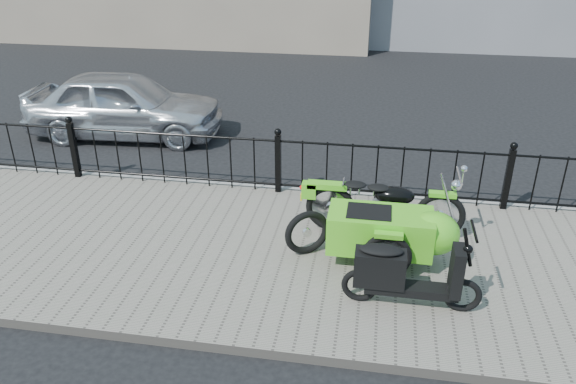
% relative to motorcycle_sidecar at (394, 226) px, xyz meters
% --- Properties ---
extents(ground, '(120.00, 120.00, 0.00)m').
position_rel_motorcycle_sidecar_xyz_m(ground, '(-1.82, 0.40, -0.59)').
color(ground, black).
rests_on(ground, ground).
extents(sidewalk, '(30.00, 3.80, 0.12)m').
position_rel_motorcycle_sidecar_xyz_m(sidewalk, '(-1.82, -0.10, -0.53)').
color(sidewalk, gray).
rests_on(sidewalk, ground).
extents(curb, '(30.00, 0.10, 0.12)m').
position_rel_motorcycle_sidecar_xyz_m(curb, '(-1.82, 1.84, -0.53)').
color(curb, gray).
rests_on(curb, ground).
extents(iron_fence, '(14.11, 0.11, 1.08)m').
position_rel_motorcycle_sidecar_xyz_m(iron_fence, '(-1.82, 1.70, -0.01)').
color(iron_fence, black).
rests_on(iron_fence, sidewalk).
extents(motorcycle_sidecar, '(2.28, 1.48, 0.98)m').
position_rel_motorcycle_sidecar_xyz_m(motorcycle_sidecar, '(0.00, 0.00, 0.00)').
color(motorcycle_sidecar, black).
rests_on(motorcycle_sidecar, sidewalk).
extents(scooter, '(1.57, 0.46, 1.06)m').
position_rel_motorcycle_sidecar_xyz_m(scooter, '(0.09, -0.99, -0.06)').
color(scooter, black).
rests_on(scooter, sidewalk).
extents(spare_tire, '(0.58, 0.40, 0.62)m').
position_rel_motorcycle_sidecar_xyz_m(spare_tire, '(-1.11, -0.08, -0.16)').
color(spare_tire, black).
rests_on(spare_tire, sidewalk).
extents(sedan_car, '(4.08, 1.85, 1.36)m').
position_rel_motorcycle_sidecar_xyz_m(sedan_car, '(-5.47, 4.03, 0.08)').
color(sedan_car, silver).
rests_on(sedan_car, ground).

